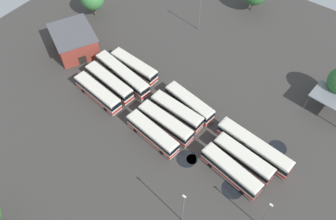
% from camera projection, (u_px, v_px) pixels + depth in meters
% --- Properties ---
extents(ground_plane, '(111.35, 111.35, 0.00)m').
position_uv_depth(ground_plane, '(171.00, 123.00, 68.66)').
color(ground_plane, '#383533').
extents(bus_row0_slot0, '(12.12, 3.97, 3.36)m').
position_uv_depth(bus_row0_slot0, '(98.00, 93.00, 71.16)').
color(bus_row0_slot0, silver).
rests_on(bus_row0_slot0, ground_plane).
extents(bus_row0_slot1, '(12.72, 4.08, 3.36)m').
position_uv_depth(bus_row0_slot1, '(109.00, 82.00, 72.94)').
color(bus_row0_slot1, silver).
rests_on(bus_row0_slot1, ground_plane).
extents(bus_row0_slot2, '(15.29, 4.91, 3.36)m').
position_uv_depth(bus_row0_slot2, '(122.00, 74.00, 74.41)').
color(bus_row0_slot2, silver).
rests_on(bus_row0_slot2, ground_plane).
extents(bus_row0_slot3, '(12.03, 3.40, 3.36)m').
position_uv_depth(bus_row0_slot3, '(134.00, 66.00, 75.85)').
color(bus_row0_slot3, silver).
rests_on(bus_row0_slot3, ground_plane).
extents(bus_row1_slot0, '(11.84, 4.05, 3.36)m').
position_uv_depth(bus_row1_slot0, '(153.00, 134.00, 64.92)').
color(bus_row1_slot0, silver).
rests_on(bus_row1_slot0, ground_plane).
extents(bus_row1_slot1, '(12.12, 3.46, 3.36)m').
position_uv_depth(bus_row1_slot1, '(165.00, 123.00, 66.45)').
color(bus_row1_slot1, silver).
rests_on(bus_row1_slot1, ground_plane).
extents(bus_row1_slot2, '(11.57, 3.21, 3.36)m').
position_uv_depth(bus_row1_slot2, '(177.00, 112.00, 68.15)').
color(bus_row1_slot2, silver).
rests_on(bus_row1_slot2, ground_plane).
extents(bus_row1_slot3, '(11.65, 4.31, 3.36)m').
position_uv_depth(bus_row1_slot3, '(189.00, 103.00, 69.46)').
color(bus_row1_slot3, silver).
rests_on(bus_row1_slot3, ground_plane).
extents(bus_row2_slot1, '(12.14, 4.43, 3.36)m').
position_uv_depth(bus_row2_slot1, '(231.00, 171.00, 60.14)').
color(bus_row2_slot1, silver).
rests_on(bus_row2_slot1, ground_plane).
extents(bus_row2_slot2, '(11.89, 3.83, 3.36)m').
position_uv_depth(bus_row2_slot2, '(243.00, 158.00, 61.66)').
color(bus_row2_slot2, silver).
rests_on(bus_row2_slot2, ground_plane).
extents(bus_row2_slot3, '(15.24, 4.04, 3.36)m').
position_uv_depth(bus_row2_slot3, '(254.00, 147.00, 63.15)').
color(bus_row2_slot3, silver).
rests_on(bus_row2_slot3, ground_plane).
extents(depot_building, '(13.87, 13.02, 5.43)m').
position_uv_depth(depot_building, '(74.00, 41.00, 79.57)').
color(depot_building, maroon).
rests_on(depot_building, ground_plane).
extents(maintenance_shelter, '(8.27, 6.23, 4.18)m').
position_uv_depth(maintenance_shelter, '(332.00, 98.00, 67.53)').
color(maintenance_shelter, slate).
rests_on(maintenance_shelter, ground_plane).
extents(lamp_post_by_building, '(0.56, 0.28, 9.71)m').
position_uv_depth(lamp_post_by_building, '(183.00, 208.00, 52.39)').
color(lamp_post_by_building, slate).
rests_on(lamp_post_by_building, ground_plane).
extents(lamp_post_near_entrance, '(0.56, 0.28, 9.40)m').
position_uv_depth(lamp_post_near_entrance, '(200.00, 12.00, 82.36)').
color(lamp_post_near_entrance, slate).
rests_on(lamp_post_near_entrance, ground_plane).
extents(lamp_post_far_corner, '(0.56, 0.28, 8.43)m').
position_uv_depth(lamp_post_far_corner, '(266.00, 214.00, 52.43)').
color(lamp_post_far_corner, slate).
rests_on(lamp_post_far_corner, ground_plane).
extents(puddle_back_corner, '(3.81, 3.81, 0.01)m').
position_uv_depth(puddle_back_corner, '(186.00, 159.00, 63.65)').
color(puddle_back_corner, black).
rests_on(puddle_back_corner, ground_plane).
extents(puddle_front_lane, '(3.88, 3.88, 0.01)m').
position_uv_depth(puddle_front_lane, '(232.00, 189.00, 59.95)').
color(puddle_front_lane, black).
rests_on(puddle_front_lane, ground_plane).
extents(puddle_centre_drain, '(3.61, 3.61, 0.01)m').
position_uv_depth(puddle_centre_drain, '(277.00, 148.00, 65.07)').
color(puddle_centre_drain, black).
rests_on(puddle_centre_drain, ground_plane).
extents(puddle_between_rows, '(2.22, 2.22, 0.01)m').
position_uv_depth(puddle_between_rows, '(192.00, 159.00, 63.59)').
color(puddle_between_rows, black).
rests_on(puddle_between_rows, ground_plane).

